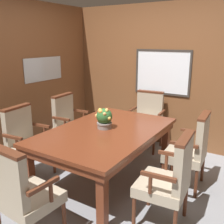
# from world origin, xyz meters

# --- Properties ---
(ground_plane) EXTENTS (14.00, 14.00, 0.00)m
(ground_plane) POSITION_xyz_m (0.00, 0.00, 0.00)
(ground_plane) COLOR gray
(wall_back) EXTENTS (7.20, 0.08, 2.45)m
(wall_back) POSITION_xyz_m (0.00, 1.85, 1.23)
(wall_back) COLOR brown
(wall_back) RESTS_ON ground_plane
(wall_left) EXTENTS (0.08, 7.20, 2.45)m
(wall_left) POSITION_xyz_m (-1.69, 0.00, 1.23)
(wall_left) COLOR brown
(wall_left) RESTS_ON ground_plane
(dining_table) EXTENTS (1.23, 1.91, 0.73)m
(dining_table) POSITION_xyz_m (-0.04, 0.16, 0.64)
(dining_table) COLOR maroon
(dining_table) RESTS_ON ground_plane
(chair_head_near) EXTENTS (0.58, 0.51, 0.99)m
(chair_head_near) POSITION_xyz_m (-0.06, -1.19, 0.54)
(chair_head_near) COLOR #562B19
(chair_head_near) RESTS_ON ground_plane
(chair_right_far) EXTENTS (0.51, 0.58, 0.99)m
(chair_right_far) POSITION_xyz_m (0.95, 0.60, 0.54)
(chair_right_far) COLOR #562B19
(chair_right_far) RESTS_ON ground_plane
(chair_left_near) EXTENTS (0.52, 0.59, 0.99)m
(chair_left_near) POSITION_xyz_m (-1.04, -0.31, 0.54)
(chair_left_near) COLOR #562B19
(chair_left_near) RESTS_ON ground_plane
(chair_head_far) EXTENTS (0.58, 0.52, 0.99)m
(chair_head_far) POSITION_xyz_m (-0.06, 1.52, 0.54)
(chair_head_far) COLOR #562B19
(chair_head_far) RESTS_ON ground_plane
(chair_left_far) EXTENTS (0.51, 0.58, 0.99)m
(chair_left_far) POSITION_xyz_m (-1.06, 0.61, 0.54)
(chair_left_far) COLOR #562B19
(chair_left_far) RESTS_ON ground_plane
(chair_right_near) EXTENTS (0.51, 0.58, 0.99)m
(chair_right_near) POSITION_xyz_m (0.98, -0.25, 0.54)
(chair_right_near) COLOR #562B19
(chair_right_near) RESTS_ON ground_plane
(potted_plant) EXTENTS (0.24, 0.21, 0.28)m
(potted_plant) POSITION_xyz_m (-0.09, 0.19, 0.86)
(potted_plant) COLOR gray
(potted_plant) RESTS_ON dining_table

